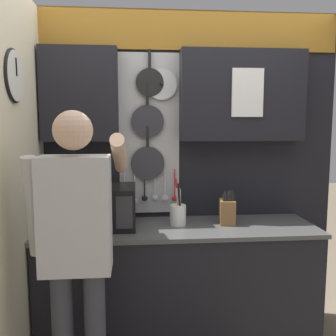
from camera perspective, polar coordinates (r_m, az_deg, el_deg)
name	(u,v)px	position (r m, az deg, el deg)	size (l,w,h in m)	color
base_cabinet_counter	(178,286)	(2.92, 1.57, -17.52)	(2.02, 0.61, 0.91)	black
back_wall_unit	(177,140)	(2.94, 1.39, 4.31)	(2.59, 0.22, 2.51)	black
side_wall	(13,190)	(2.38, -22.55, -3.16)	(0.07, 1.60, 2.51)	beige
microwave	(101,207)	(2.76, -10.24, -5.84)	(0.50, 0.39, 0.30)	black
knife_block	(227,211)	(2.84, 9.02, -6.53)	(0.13, 0.16, 0.26)	brown
utensil_crock	(178,213)	(2.78, 1.47, -6.87)	(0.12, 0.12, 0.35)	white
person	(77,238)	(2.15, -13.77, -10.26)	(0.54, 0.65, 1.73)	#383842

